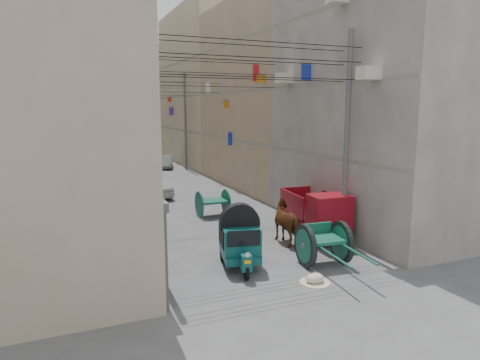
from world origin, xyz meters
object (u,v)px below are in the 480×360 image
second_cart (213,202)px  distant_car_white (155,187)px  auto_rickshaw (240,238)px  distant_car_grey (166,162)px  distant_car_green (107,148)px  horse (290,222)px  tonga_cart (324,243)px  feed_sack (315,278)px  mini_truck (319,216)px

second_cart → distant_car_white: 5.85m
auto_rickshaw → distant_car_grey: 24.20m
distant_car_grey → distant_car_green: (-3.53, 14.32, 0.07)m
auto_rickshaw → distant_car_grey: (3.12, 24.00, -0.43)m
auto_rickshaw → horse: bearing=41.9°
tonga_cart → feed_sack: size_ratio=5.70×
mini_truck → distant_car_grey: 22.48m
mini_truck → distant_car_green: (-4.52, 36.78, -0.34)m
auto_rickshaw → mini_truck: mini_truck is taller
distant_car_white → distant_car_grey: bearing=-113.1°
second_cart → mini_truck: bearing=-61.8°
tonga_cart → mini_truck: mini_truck is taller
feed_sack → tonga_cart: bearing=47.5°
distant_car_green → distant_car_grey: bearing=110.5°
tonga_cart → second_cart: 7.73m
mini_truck → distant_car_grey: mini_truck is taller
distant_car_white → distant_car_green: size_ratio=0.81×
tonga_cart → distant_car_grey: bearing=94.6°
auto_rickshaw → mini_truck: size_ratio=0.66×
distant_car_white → horse: bearing=98.5°
tonga_cart → distant_car_white: bearing=108.0°
tonga_cart → mini_truck: bearing=65.5°
mini_truck → distant_car_white: mini_truck is taller
mini_truck → second_cart: (-2.72, 5.12, -0.26)m
horse → distant_car_green: size_ratio=0.48×
feed_sack → second_cart: bearing=91.2°
distant_car_white → distant_car_grey: 12.19m
tonga_cart → horse: 2.52m
tonga_cart → mini_truck: (1.46, 2.51, 0.19)m
distant_car_white → mini_truck: bearing=104.9°
feed_sack → horse: 3.94m
auto_rickshaw → horse: size_ratio=1.21×
tonga_cart → second_cart: bearing=105.1°
tonga_cart → distant_car_grey: size_ratio=1.02×
auto_rickshaw → feed_sack: (1.57, -2.15, -0.82)m
second_cart → horse: size_ratio=0.73×
mini_truck → second_cart: size_ratio=2.51×
horse → distant_car_grey: size_ratio=0.62×
auto_rickshaw → distant_car_white: size_ratio=0.71×
horse → distant_car_grey: (0.35, 22.46, -0.31)m
second_cart → distant_car_green: second_cart is taller
distant_car_green → auto_rickshaw: bearing=97.3°
second_cart → distant_car_green: (-1.79, 31.66, -0.08)m
horse → distant_car_green: horse is taller
tonga_cart → auto_rickshaw: bearing=165.5°
second_cart → distant_car_white: bearing=106.3°
mini_truck → auto_rickshaw: bearing=-154.0°
feed_sack → horse: (1.20, 3.69, 0.69)m
feed_sack → distant_car_green: (-1.98, 40.47, 0.45)m
tonga_cart → second_cart: tonga_cart is taller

